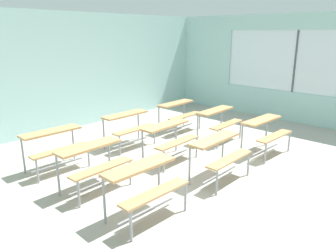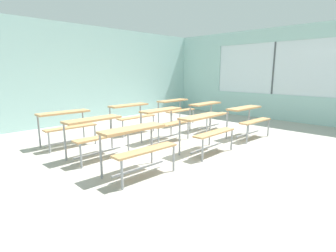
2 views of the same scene
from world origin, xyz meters
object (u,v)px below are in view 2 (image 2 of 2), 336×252
Objects in this scene: desk_bench_r1c2 at (209,110)px; desk_bench_r2c0 at (66,120)px; desk_bench_r2c2 at (176,106)px; desk_bench_r0c1 at (206,125)px; desk_bench_r2c1 at (131,112)px; desk_bench_r1c1 at (165,117)px; desk_bench_r0c2 at (248,115)px; desk_bench_r0c0 at (137,140)px; desk_bench_r1c0 at (96,128)px.

desk_bench_r1c2 is 3.69m from desk_bench_r2c0.
desk_bench_r2c2 is at bearing 0.87° from desk_bench_r2c0.
desk_bench_r2c1 is (0.04, 2.46, 0.00)m from desk_bench_r0c1.
desk_bench_r1c2 is 2.11m from desk_bench_r2c1.
desk_bench_r0c1 and desk_bench_r1c1 have the same top height.
desk_bench_r0c2 is 4.21m from desk_bench_r2c0.
desk_bench_r1c2 is 1.00× the size of desk_bench_r2c0.
desk_bench_r2c1 is at bearing 88.13° from desk_bench_r0c1.
desk_bench_r0c0 is 1.00× the size of desk_bench_r1c2.
desk_bench_r1c0 is 1.00× the size of desk_bench_r1c1.
desk_bench_r2c0 is (-3.48, 1.23, 0.00)m from desk_bench_r1c2.
desk_bench_r0c1 is at bearing -146.83° from desk_bench_r1c2.
desk_bench_r0c1 and desk_bench_r1c0 have the same top height.
desk_bench_r1c1 and desk_bench_r2c1 have the same top height.
desk_bench_r1c2 is at bearing -2.05° from desk_bench_r1c0.
desk_bench_r2c1 is at bearing 126.62° from desk_bench_r0c2.
desk_bench_r0c2 and desk_bench_r2c0 have the same top height.
desk_bench_r0c0 is 4.12m from desk_bench_r2c2.
desk_bench_r0c1 is 0.99× the size of desk_bench_r1c2.
desk_bench_r1c1 is 2.16m from desk_bench_r2c0.
desk_bench_r0c0 and desk_bench_r2c0 have the same top height.
desk_bench_r2c1 is at bearing 1.61° from desk_bench_r2c0.
desk_bench_r2c0 is (-0.03, 1.20, 0.00)m from desk_bench_r1c0.
desk_bench_r0c2 is 1.02× the size of desk_bench_r2c1.
desk_bench_r1c1 is 1.00× the size of desk_bench_r1c2.
desk_bench_r1c2 is (1.75, 1.22, 0.00)m from desk_bench_r0c1.
desk_bench_r2c1 and desk_bench_r2c2 have the same top height.
desk_bench_r1c2 is (1.71, 0.01, 0.00)m from desk_bench_r1c1.
desk_bench_r0c2 and desk_bench_r1c1 have the same top height.
desk_bench_r1c1 is at bearing -2.81° from desk_bench_r1c0.
desk_bench_r2c2 is (3.40, 1.18, 0.00)m from desk_bench_r1c0.
desk_bench_r1c2 and desk_bench_r2c1 have the same top height.
desk_bench_r1c1 is 1.71m from desk_bench_r1c2.
desk_bench_r0c2 is at bearing -21.49° from desk_bench_r1c0.
desk_bench_r1c1 is 1.01× the size of desk_bench_r2c1.
desk_bench_r2c2 is at bearing 54.00° from desk_bench_r0c1.
desk_bench_r1c0 is at bearing -162.61° from desk_bench_r2c2.
desk_bench_r2c2 is (-0.05, 1.21, 0.00)m from desk_bench_r1c2.
desk_bench_r0c1 is 2.96m from desk_bench_r2c2.
desk_bench_r1c1 is at bearing 146.59° from desk_bench_r0c2.
desk_bench_r1c2 is (3.43, 1.16, 0.00)m from desk_bench_r0c0.
desk_bench_r2c1 is 0.99× the size of desk_bench_r2c2.
desk_bench_r1c1 and desk_bench_r1c2 have the same top height.
desk_bench_r1c0 is 3.45m from desk_bench_r1c2.
desk_bench_r0c1 and desk_bench_r2c2 have the same top height.
desk_bench_r0c0 is at bearing -163.00° from desk_bench_r1c2.
desk_bench_r0c1 is (1.68, -0.06, 0.00)m from desk_bench_r0c0.
desk_bench_r0c1 is 1.00× the size of desk_bench_r1c0.
desk_bench_r1c0 and desk_bench_r2c2 have the same top height.
desk_bench_r1c0 and desk_bench_r2c1 have the same top height.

